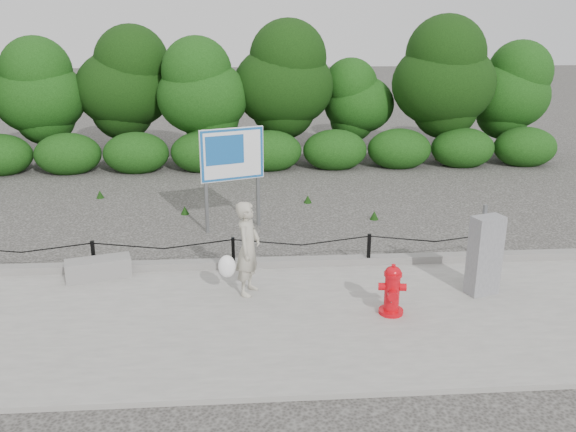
# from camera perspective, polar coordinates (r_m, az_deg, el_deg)

# --- Properties ---
(ground) EXTENTS (90.00, 90.00, 0.00)m
(ground) POSITION_cam_1_polar(r_m,az_deg,el_deg) (11.30, -5.09, -5.25)
(ground) COLOR #2D2B28
(ground) RESTS_ON ground
(sidewalk) EXTENTS (14.00, 4.00, 0.08)m
(sidewalk) POSITION_cam_1_polar(r_m,az_deg,el_deg) (9.49, -5.25, -9.88)
(sidewalk) COLOR gray
(sidewalk) RESTS_ON ground
(curb) EXTENTS (14.00, 0.22, 0.14)m
(curb) POSITION_cam_1_polar(r_m,az_deg,el_deg) (11.29, -5.10, -4.45)
(curb) COLOR slate
(curb) RESTS_ON sidewalk
(chain_barrier) EXTENTS (10.06, 0.06, 0.60)m
(chain_barrier) POSITION_cam_1_polar(r_m,az_deg,el_deg) (11.13, -5.15, -3.10)
(chain_barrier) COLOR black
(chain_barrier) RESTS_ON sidewalk
(treeline) EXTENTS (20.28, 3.53, 4.41)m
(treeline) POSITION_cam_1_polar(r_m,az_deg,el_deg) (19.37, -5.79, 12.17)
(treeline) COLOR black
(treeline) RESTS_ON ground
(fire_hydrant) EXTENTS (0.44, 0.47, 0.82)m
(fire_hydrant) POSITION_cam_1_polar(r_m,az_deg,el_deg) (9.58, 9.72, -6.88)
(fire_hydrant) COLOR red
(fire_hydrant) RESTS_ON sidewalk
(pedestrian) EXTENTS (0.77, 0.68, 1.59)m
(pedestrian) POSITION_cam_1_polar(r_m,az_deg,el_deg) (9.99, -3.88, -3.14)
(pedestrian) COLOR #AAA491
(pedestrian) RESTS_ON sidewalk
(concrete_block) EXTENTS (1.17, 0.68, 0.36)m
(concrete_block) POSITION_cam_1_polar(r_m,az_deg,el_deg) (11.28, -17.32, -4.69)
(concrete_block) COLOR gray
(concrete_block) RESTS_ON sidewalk
(utility_cabinet) EXTENTS (0.58, 0.44, 1.48)m
(utility_cabinet) POSITION_cam_1_polar(r_m,az_deg,el_deg) (10.53, 17.92, -3.51)
(utility_cabinet) COLOR gray
(utility_cabinet) RESTS_ON sidewalk
(advertising_sign) EXTENTS (1.34, 0.54, 2.25)m
(advertising_sign) POSITION_cam_1_polar(r_m,az_deg,el_deg) (13.04, -5.27, 5.34)
(advertising_sign) COLOR slate
(advertising_sign) RESTS_ON ground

